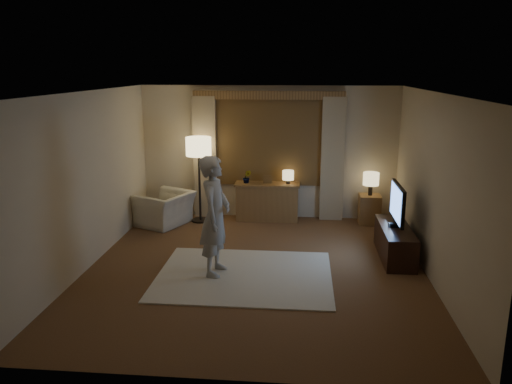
# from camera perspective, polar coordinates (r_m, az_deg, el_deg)

# --- Properties ---
(room) EXTENTS (5.04, 5.54, 2.64)m
(room) POSITION_cam_1_polar(r_m,az_deg,el_deg) (7.63, 0.29, 1.98)
(room) COLOR brown
(room) RESTS_ON ground
(rug) EXTENTS (2.50, 2.00, 0.02)m
(rug) POSITION_cam_1_polar(r_m,az_deg,el_deg) (7.31, -1.33, -9.50)
(rug) COLOR beige
(rug) RESTS_ON floor
(sideboard) EXTENTS (1.20, 0.40, 0.70)m
(sideboard) POSITION_cam_1_polar(r_m,az_deg,el_deg) (9.80, 1.30, -1.22)
(sideboard) COLOR brown
(sideboard) RESTS_ON floor
(picture_frame) EXTENTS (0.16, 0.02, 0.20)m
(picture_frame) POSITION_cam_1_polar(r_m,az_deg,el_deg) (9.69, 1.32, 1.35)
(picture_frame) COLOR brown
(picture_frame) RESTS_ON sideboard
(plant) EXTENTS (0.17, 0.13, 0.30)m
(plant) POSITION_cam_1_polar(r_m,az_deg,el_deg) (9.71, -1.04, 1.68)
(plant) COLOR #999999
(plant) RESTS_ON sideboard
(table_lamp_sideboard) EXTENTS (0.22, 0.22, 0.30)m
(table_lamp_sideboard) POSITION_cam_1_polar(r_m,az_deg,el_deg) (9.65, 3.69, 1.86)
(table_lamp_sideboard) COLOR black
(table_lamp_sideboard) RESTS_ON sideboard
(floor_lamp) EXTENTS (0.48, 0.48, 1.65)m
(floor_lamp) POSITION_cam_1_polar(r_m,az_deg,el_deg) (9.54, -6.57, 4.66)
(floor_lamp) COLOR black
(floor_lamp) RESTS_ON floor
(armchair) EXTENTS (1.16, 1.22, 0.62)m
(armchair) POSITION_cam_1_polar(r_m,az_deg,el_deg) (9.67, -10.34, -1.90)
(armchair) COLOR beige
(armchair) RESTS_ON floor
(side_table) EXTENTS (0.40, 0.40, 0.56)m
(side_table) POSITION_cam_1_polar(r_m,az_deg,el_deg) (9.84, 12.82, -1.94)
(side_table) COLOR brown
(side_table) RESTS_ON floor
(table_lamp_side) EXTENTS (0.30, 0.30, 0.44)m
(table_lamp_side) POSITION_cam_1_polar(r_m,az_deg,el_deg) (9.69, 13.01, 1.40)
(table_lamp_side) COLOR black
(table_lamp_side) RESTS_ON side_table
(tv_stand) EXTENTS (0.45, 1.40, 0.50)m
(tv_stand) POSITION_cam_1_polar(r_m,az_deg,el_deg) (8.21, 15.58, -5.53)
(tv_stand) COLOR black
(tv_stand) RESTS_ON floor
(tv) EXTENTS (0.23, 0.94, 0.68)m
(tv) POSITION_cam_1_polar(r_m,az_deg,el_deg) (8.03, 15.86, -1.32)
(tv) COLOR black
(tv) RESTS_ON tv_stand
(person) EXTENTS (0.49, 0.68, 1.73)m
(person) POSITION_cam_1_polar(r_m,az_deg,el_deg) (7.11, -4.70, -2.73)
(person) COLOR #AFABA2
(person) RESTS_ON rug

